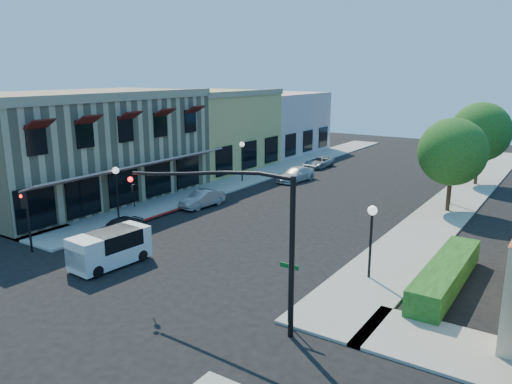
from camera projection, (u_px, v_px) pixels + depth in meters
The scene contains 22 objects.
ground at pixel (111, 298), 21.37m from camera, with size 120.00×120.00×0.00m, color black.
sidewalk_left at pixel (270, 172), 47.94m from camera, with size 3.50×50.00×0.12m, color gray.
sidewalk_right at pixel (462, 196), 38.56m from camera, with size 3.50×50.00×0.12m, color gray.
curb_red_strip at pixel (136, 225), 31.55m from camera, with size 0.25×10.00×0.06m, color maroon.
corner_brick_building at pixel (83, 146), 37.62m from camera, with size 11.77×18.20×8.10m.
yellow_stucco_building at pixel (208, 130), 49.86m from camera, with size 10.00×12.00×7.60m, color tan.
pink_stucco_building at pixel (271, 123), 59.66m from camera, with size 10.00×12.00×7.00m, color #BE9690.
hedge at pixel (445, 288), 22.40m from camera, with size 1.40×8.00×1.10m, color #174413.
street_tree_a at pixel (453, 152), 33.51m from camera, with size 4.56×4.56×6.48m.
street_tree_b at pixel (481, 132), 41.54m from camera, with size 4.94×4.94×7.02m.
signal_mast_arm at pixel (242, 220), 18.48m from camera, with size 8.01×0.39×6.00m.
secondary_signal at pixel (26, 211), 26.24m from camera, with size 0.28×0.42×3.32m.
street_name_sign at pixel (289, 284), 18.73m from camera, with size 0.80×0.06×2.50m.
lamppost_left_near at pixel (116, 180), 31.76m from camera, with size 0.44×0.44×3.57m.
lamppost_left_far at pixel (242, 151), 43.12m from camera, with size 0.44×0.44×3.57m.
lamppost_right_near at pixel (372, 223), 22.66m from camera, with size 0.44×0.44×3.57m.
lamppost_right_far at pixel (453, 168), 35.64m from camera, with size 0.44×0.44×3.57m.
white_van at pixel (109, 247), 24.73m from camera, with size 1.98×4.04×1.74m.
parked_car_a at pixel (119, 227), 29.42m from camera, with size 1.28×3.18×1.08m, color black.
parked_car_b at pixel (202, 199), 35.66m from camera, with size 1.26×3.62×1.19m, color #95979A.
parked_car_c at pixel (296, 174), 44.07m from camera, with size 1.71×4.20×1.22m, color silver.
parked_car_d at pixel (319, 162), 50.41m from camera, with size 1.80×3.90×1.08m, color #A1A2A5.
Camera 1 is at (16.05, -13.00, 9.46)m, focal length 35.00 mm.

